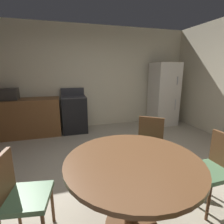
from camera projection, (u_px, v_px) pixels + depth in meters
ground_plane at (123, 184)px, 2.44m from camera, size 14.00×14.00×0.00m
wall_back at (89, 78)px, 4.74m from camera, size 5.90×0.12×2.70m
kitchen_counter at (20, 118)px, 4.11m from camera, size 1.83×0.60×0.90m
oven_range at (74, 114)px, 4.45m from camera, size 0.60×0.60×1.10m
refrigerator at (163, 94)px, 5.00m from camera, size 0.68×0.68×1.76m
microwave at (7, 94)px, 3.92m from camera, size 0.44×0.32×0.26m
dining_table at (133, 174)px, 1.64m from camera, size 1.28×1.28×0.76m
chair_east at (216, 166)px, 1.98m from camera, size 0.41×0.41×0.87m
chair_northeast at (149, 143)px, 2.61m from camera, size 0.56×0.56×0.87m
chair_west at (18, 193)px, 1.54m from camera, size 0.46×0.46×0.87m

